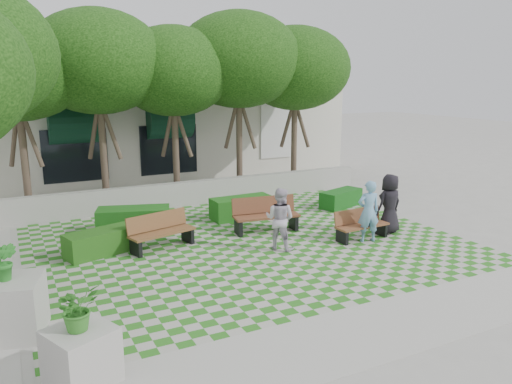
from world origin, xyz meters
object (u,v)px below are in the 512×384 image
person_white (280,219)px  person_dark (389,204)px  bench_mid (266,215)px  bench_west (161,232)px  hedge_midright (242,208)px  person_blue (368,211)px  planter_back (11,305)px  hedge_midleft (134,220)px  planter_front (80,344)px  bench_east (361,225)px  hedge_west (101,242)px  hedge_east (341,199)px

person_white → person_dark: bearing=-132.1°
bench_mid → bench_west: bench_mid is taller
hedge_midright → person_blue: (2.23, -3.98, 0.55)m
bench_mid → planter_back: 8.15m
hedge_midleft → planter_front: 8.06m
bench_east → hedge_midleft: bench_east is taller
hedge_midright → planter_back: (-7.28, -5.38, 0.24)m
hedge_west → hedge_midleft: bearing=51.6°
bench_east → planter_front: bearing=-158.7°
person_blue → bench_west: bearing=-6.2°
bench_east → hedge_midleft: bearing=144.5°
planter_front → person_white: (5.92, 4.15, 0.22)m
bench_mid → hedge_midleft: (-3.72, 1.81, -0.14)m
hedge_east → person_white: bearing=-144.8°
person_dark → bench_west: bearing=-20.7°
bench_west → planter_back: size_ratio=1.09×
hedge_midleft → person_dark: 7.98m
person_blue → person_white: 2.71m
planter_front → person_dark: bearing=22.1°
person_dark → bench_east: bearing=-1.3°
planter_front → person_blue: (8.56, 3.56, 0.25)m
hedge_east → person_dark: (-0.65, -3.34, 0.62)m
hedge_west → person_white: bearing=-22.0°
hedge_midright → person_white: 3.46m
bench_mid → person_white: person_white is taller
bench_mid → planter_back: bearing=-145.2°
bench_east → hedge_midleft: size_ratio=0.79×
bench_west → person_blue: size_ratio=1.09×
person_white → hedge_midleft: bearing=4.6°
bench_west → hedge_midleft: bench_west is taller
hedge_midleft → planter_front: bearing=-109.1°
bench_east → bench_west: bearing=158.5°
planter_back → hedge_west: bearing=59.2°
hedge_midright → person_blue: person_blue is taller
hedge_east → planter_back: size_ratio=0.98×
bench_mid → hedge_midright: size_ratio=1.02×
person_blue → person_dark: (1.13, 0.38, 0.01)m
hedge_east → hedge_west: 9.08m
bench_mid → hedge_west: size_ratio=1.12×
hedge_west → person_blue: (7.22, -2.44, 0.58)m
bench_west → hedge_east: size_ratio=1.12×
bench_west → person_blue: person_blue is taller
hedge_midleft → person_blue: 7.21m
planter_front → person_white: bearing=35.0°
hedge_midright → planter_back: planter_back is taller
hedge_midleft → person_white: bearing=-46.5°
hedge_midright → bench_east: bearing=-59.2°
planter_back → person_dark: bearing=9.5°
planter_back → person_blue: 9.61m
person_dark → hedge_west: bearing=-19.7°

